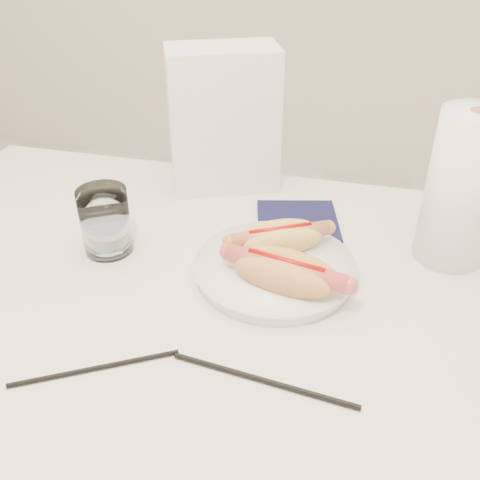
% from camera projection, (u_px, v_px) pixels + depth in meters
% --- Properties ---
extents(table, '(1.20, 0.80, 0.75)m').
position_uv_depth(table, '(206.00, 317.00, 0.85)').
color(table, silver).
rests_on(table, ground).
extents(plate, '(0.27, 0.27, 0.02)m').
position_uv_depth(plate, '(275.00, 270.00, 0.83)').
color(plate, white).
rests_on(plate, table).
extents(hotdog_left, '(0.15, 0.12, 0.04)m').
position_uv_depth(hotdog_left, '(280.00, 238.00, 0.85)').
color(hotdog_left, '#EDB65F').
rests_on(hotdog_left, plate).
extents(hotdog_right, '(0.19, 0.10, 0.05)m').
position_uv_depth(hotdog_right, '(286.00, 272.00, 0.77)').
color(hotdog_right, tan).
rests_on(hotdog_right, plate).
extents(water_glass, '(0.08, 0.08, 0.11)m').
position_uv_depth(water_glass, '(105.00, 221.00, 0.87)').
color(water_glass, silver).
rests_on(water_glass, table).
extents(chopstick_near, '(0.18, 0.11, 0.01)m').
position_uv_depth(chopstick_near, '(95.00, 368.00, 0.67)').
color(chopstick_near, black).
rests_on(chopstick_near, table).
extents(chopstick_far, '(0.24, 0.03, 0.01)m').
position_uv_depth(chopstick_far, '(263.00, 380.00, 0.66)').
color(chopstick_far, black).
rests_on(chopstick_far, table).
extents(napkin_box, '(0.23, 0.18, 0.27)m').
position_uv_depth(napkin_box, '(223.00, 120.00, 1.03)').
color(napkin_box, white).
rests_on(napkin_box, table).
extents(navy_napkin, '(0.17, 0.17, 0.01)m').
position_uv_depth(navy_napkin, '(298.00, 221.00, 0.97)').
color(navy_napkin, '#101134').
rests_on(navy_napkin, table).
extents(paper_towel_roll, '(0.14, 0.14, 0.24)m').
position_uv_depth(paper_towel_roll, '(463.00, 189.00, 0.82)').
color(paper_towel_roll, white).
rests_on(paper_towel_roll, table).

